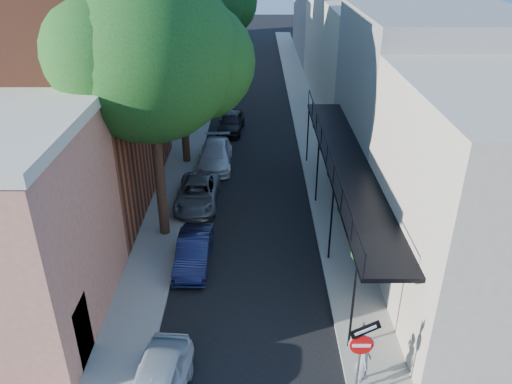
{
  "coord_description": "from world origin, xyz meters",
  "views": [
    {
      "loc": [
        0.28,
        -9.13,
        12.03
      ],
      "look_at": [
        0.3,
        8.74,
        2.8
      ],
      "focal_mm": 35.0,
      "sensor_mm": 36.0,
      "label": 1
    }
  ],
  "objects_px": {
    "oak_near": "(161,56)",
    "parked_car_e": "(231,122)",
    "sign_post": "(361,348)",
    "parked_car_d": "(216,155)",
    "oak_mid": "(186,40)",
    "pedestrian": "(363,360)",
    "parked_car_b": "(194,252)",
    "parked_car_c": "(198,194)"
  },
  "relations": [
    {
      "from": "oak_mid",
      "to": "parked_car_c",
      "type": "bearing_deg",
      "value": -81.39
    },
    {
      "from": "parked_car_d",
      "to": "pedestrian",
      "type": "xyz_separation_m",
      "value": [
        5.44,
        -16.08,
        0.4
      ]
    },
    {
      "from": "parked_car_b",
      "to": "pedestrian",
      "type": "height_order",
      "value": "pedestrian"
    },
    {
      "from": "pedestrian",
      "to": "parked_car_c",
      "type": "bearing_deg",
      "value": 31.68
    },
    {
      "from": "sign_post",
      "to": "oak_mid",
      "type": "bearing_deg",
      "value": 110.86
    },
    {
      "from": "oak_near",
      "to": "parked_car_d",
      "type": "xyz_separation_m",
      "value": [
        1.32,
        7.29,
        -7.22
      ]
    },
    {
      "from": "sign_post",
      "to": "parked_car_d",
      "type": "bearing_deg",
      "value": 107.42
    },
    {
      "from": "parked_car_b",
      "to": "parked_car_e",
      "type": "distance_m",
      "value": 15.6
    },
    {
      "from": "oak_near",
      "to": "pedestrian",
      "type": "distance_m",
      "value": 13.02
    },
    {
      "from": "oak_near",
      "to": "parked_car_b",
      "type": "distance_m",
      "value": 7.79
    },
    {
      "from": "sign_post",
      "to": "oak_near",
      "type": "relative_size",
      "value": 0.26
    },
    {
      "from": "oak_near",
      "to": "parked_car_e",
      "type": "distance_m",
      "value": 15.02
    },
    {
      "from": "oak_mid",
      "to": "parked_car_e",
      "type": "distance_m",
      "value": 8.39
    },
    {
      "from": "sign_post",
      "to": "parked_car_c",
      "type": "bearing_deg",
      "value": 115.92
    },
    {
      "from": "oak_mid",
      "to": "parked_car_c",
      "type": "distance_m",
      "value": 8.46
    },
    {
      "from": "sign_post",
      "to": "pedestrian",
      "type": "relative_size",
      "value": 1.6
    },
    {
      "from": "parked_car_c",
      "to": "pedestrian",
      "type": "distance_m",
      "value": 12.85
    },
    {
      "from": "parked_car_b",
      "to": "pedestrian",
      "type": "xyz_separation_m",
      "value": [
        5.63,
        -6.24,
        0.45
      ]
    },
    {
      "from": "parked_car_b",
      "to": "parked_car_c",
      "type": "relative_size",
      "value": 0.85
    },
    {
      "from": "oak_mid",
      "to": "parked_car_b",
      "type": "xyz_separation_m",
      "value": [
        1.19,
        -10.52,
        -6.45
      ]
    },
    {
      "from": "sign_post",
      "to": "oak_mid",
      "type": "height_order",
      "value": "oak_mid"
    },
    {
      "from": "oak_near",
      "to": "pedestrian",
      "type": "height_order",
      "value": "oak_near"
    },
    {
      "from": "parked_car_e",
      "to": "pedestrian",
      "type": "bearing_deg",
      "value": -72.26
    },
    {
      "from": "parked_car_b",
      "to": "parked_car_c",
      "type": "bearing_deg",
      "value": 94.61
    },
    {
      "from": "pedestrian",
      "to": "parked_car_b",
      "type": "bearing_deg",
      "value": 45.89
    },
    {
      "from": "oak_mid",
      "to": "parked_car_b",
      "type": "distance_m",
      "value": 12.39
    },
    {
      "from": "parked_car_b",
      "to": "parked_car_d",
      "type": "distance_m",
      "value": 9.84
    },
    {
      "from": "oak_mid",
      "to": "pedestrian",
      "type": "height_order",
      "value": "oak_mid"
    },
    {
      "from": "parked_car_e",
      "to": "parked_car_b",
      "type": "bearing_deg",
      "value": -87.73
    },
    {
      "from": "oak_mid",
      "to": "oak_near",
      "type": "bearing_deg",
      "value": -89.63
    },
    {
      "from": "parked_car_e",
      "to": "pedestrian",
      "type": "height_order",
      "value": "pedestrian"
    },
    {
      "from": "oak_near",
      "to": "parked_car_e",
      "type": "xyz_separation_m",
      "value": [
        1.97,
        13.03,
        -7.21
      ]
    },
    {
      "from": "parked_car_b",
      "to": "parked_car_e",
      "type": "xyz_separation_m",
      "value": [
        0.83,
        15.58,
        0.07
      ]
    },
    {
      "from": "parked_car_b",
      "to": "pedestrian",
      "type": "bearing_deg",
      "value": -47.44
    },
    {
      "from": "parked_car_d",
      "to": "pedestrian",
      "type": "distance_m",
      "value": 16.98
    },
    {
      "from": "sign_post",
      "to": "parked_car_d",
      "type": "height_order",
      "value": "sign_post"
    },
    {
      "from": "pedestrian",
      "to": "parked_car_e",
      "type": "bearing_deg",
      "value": 16.23
    },
    {
      "from": "parked_car_c",
      "to": "pedestrian",
      "type": "relative_size",
      "value": 2.32
    },
    {
      "from": "pedestrian",
      "to": "parked_car_d",
      "type": "bearing_deg",
      "value": 22.53
    },
    {
      "from": "parked_car_e",
      "to": "pedestrian",
      "type": "xyz_separation_m",
      "value": [
        4.8,
        -21.82,
        0.38
      ]
    },
    {
      "from": "oak_near",
      "to": "parked_car_e",
      "type": "height_order",
      "value": "oak_near"
    },
    {
      "from": "oak_mid",
      "to": "parked_car_b",
      "type": "relative_size",
      "value": 2.77
    }
  ]
}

